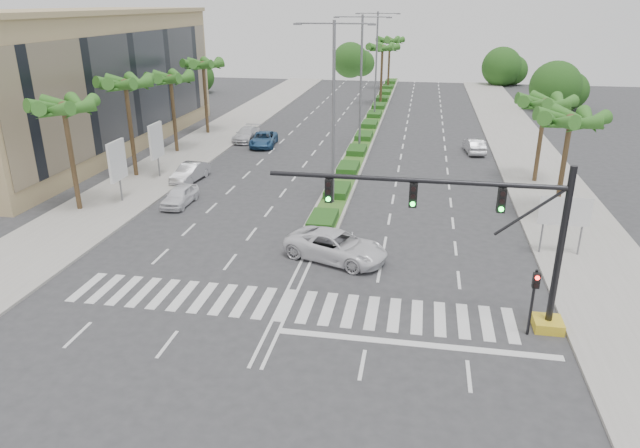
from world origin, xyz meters
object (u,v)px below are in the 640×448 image
object	(u,v)px
car_parked_a	(180,196)
car_crossing	(336,246)
car_right	(474,146)
car_parked_d	(247,134)
car_parked_c	(264,139)
car_parked_b	(190,172)

from	to	relation	value
car_parked_a	car_crossing	xyz separation A→B (m)	(11.89, -6.91, 0.13)
car_parked_a	car_right	bearing A→B (deg)	42.05
car_parked_a	car_parked_d	distance (m)	19.37
car_parked_c	car_right	distance (m)	19.81
car_parked_b	car_right	distance (m)	25.82
car_parked_a	car_parked_b	distance (m)	5.61
car_right	car_parked_b	bearing A→B (deg)	22.66
car_parked_b	car_parked_c	distance (m)	12.34
car_parked_d	car_right	xyz separation A→B (m)	(22.07, -1.00, 0.00)
car_crossing	car_parked_c	bearing A→B (deg)	44.08
car_parked_b	car_parked_c	xyz separation A→B (m)	(2.56, 12.07, -0.01)
car_right	car_parked_d	bearing A→B (deg)	-9.96
car_parked_a	car_parked_c	xyz separation A→B (m)	(1.10, 17.49, 0.02)
car_parked_a	car_parked_b	size ratio (longest dim) A/B	0.92
car_parked_c	car_crossing	size ratio (longest dim) A/B	0.86
car_parked_d	car_crossing	bearing A→B (deg)	-60.87
car_parked_b	car_right	xyz separation A→B (m)	(22.35, 12.92, -0.01)
car_crossing	car_right	bearing A→B (deg)	0.60
car_parked_d	car_parked_b	bearing A→B (deg)	-88.51
car_parked_d	car_crossing	xyz separation A→B (m)	(13.06, -26.25, 0.11)
car_parked_c	car_right	bearing A→B (deg)	-3.69
car_parked_a	car_parked_d	bearing A→B (deg)	94.25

